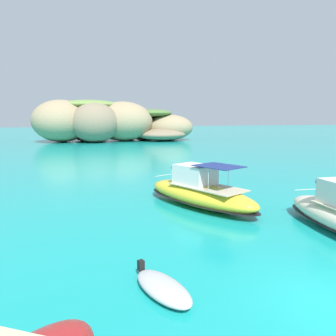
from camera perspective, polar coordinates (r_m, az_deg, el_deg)
The scene contains 5 objects.
ground_plane at distance 11.18m, azimuth 27.93°, elevation -21.26°, with size 400.00×400.00×0.00m, color teal.
islet_large at distance 77.63m, azimuth -13.73°, elevation 8.34°, with size 32.09×26.45×9.72m.
islet_small at distance 79.32m, azimuth -2.55°, elevation 7.43°, with size 20.56×19.53×7.60m.
motorboat_yellow at distance 19.75m, azimuth 5.68°, elevation -4.42°, with size 5.77×9.01×2.72m.
dinghy_tender at distance 10.48m, azimuth -0.92°, elevation -20.88°, with size 1.78×2.87×0.58m.
Camera 1 is at (-7.27, -6.52, 5.45)m, focal length 33.59 mm.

